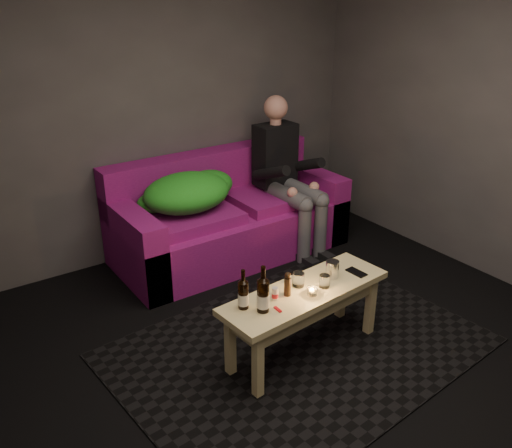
% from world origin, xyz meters
% --- Properties ---
extents(floor, '(4.50, 4.50, 0.00)m').
position_xyz_m(floor, '(0.00, 0.00, 0.00)').
color(floor, black).
rests_on(floor, ground).
extents(room, '(4.50, 4.50, 4.50)m').
position_xyz_m(room, '(0.00, 0.47, 1.64)').
color(room, silver).
rests_on(room, ground).
extents(rug, '(2.55, 1.94, 0.01)m').
position_xyz_m(rug, '(-0.01, 0.27, 0.01)').
color(rug, black).
rests_on(rug, floor).
extents(sofa, '(2.09, 0.94, 0.90)m').
position_xyz_m(sofa, '(0.39, 1.82, 0.33)').
color(sofa, '#83116E').
rests_on(sofa, floor).
extents(green_blanket, '(0.92, 0.63, 0.31)m').
position_xyz_m(green_blanket, '(0.00, 1.81, 0.68)').
color(green_blanket, green).
rests_on(green_blanket, sofa).
extents(person, '(0.38, 0.87, 1.40)m').
position_xyz_m(person, '(0.93, 1.65, 0.72)').
color(person, black).
rests_on(person, sofa).
extents(coffee_table, '(1.23, 0.48, 0.49)m').
position_xyz_m(coffee_table, '(-0.01, 0.22, 0.41)').
color(coffee_table, '#D9C77F').
rests_on(coffee_table, rug).
extents(beer_bottle_a, '(0.07, 0.07, 0.26)m').
position_xyz_m(beer_bottle_a, '(-0.47, 0.27, 0.59)').
color(beer_bottle_a, black).
rests_on(beer_bottle_a, coffee_table).
extents(beer_bottle_b, '(0.08, 0.08, 0.30)m').
position_xyz_m(beer_bottle_b, '(-0.39, 0.17, 0.61)').
color(beer_bottle_b, black).
rests_on(beer_bottle_b, coffee_table).
extents(salt_shaker, '(0.04, 0.04, 0.08)m').
position_xyz_m(salt_shaker, '(-0.25, 0.23, 0.54)').
color(salt_shaker, silver).
rests_on(salt_shaker, coffee_table).
extents(pepper_mill, '(0.06, 0.06, 0.12)m').
position_xyz_m(pepper_mill, '(-0.16, 0.23, 0.56)').
color(pepper_mill, black).
rests_on(pepper_mill, coffee_table).
extents(tumbler_back, '(0.10, 0.10, 0.09)m').
position_xyz_m(tumbler_back, '(-0.02, 0.28, 0.54)').
color(tumbler_back, white).
rests_on(tumbler_back, coffee_table).
extents(tealight, '(0.07, 0.07, 0.05)m').
position_xyz_m(tealight, '(-0.02, 0.14, 0.52)').
color(tealight, white).
rests_on(tealight, coffee_table).
extents(tumbler_front, '(0.08, 0.08, 0.09)m').
position_xyz_m(tumbler_front, '(0.10, 0.17, 0.54)').
color(tumbler_front, white).
rests_on(tumbler_front, coffee_table).
extents(steel_cup, '(0.10, 0.10, 0.12)m').
position_xyz_m(steel_cup, '(0.23, 0.24, 0.55)').
color(steel_cup, silver).
rests_on(steel_cup, coffee_table).
extents(smartphone, '(0.08, 0.15, 0.01)m').
position_xyz_m(smartphone, '(0.41, 0.19, 0.50)').
color(smartphone, black).
rests_on(smartphone, coffee_table).
extents(red_lighter, '(0.02, 0.07, 0.01)m').
position_xyz_m(red_lighter, '(-0.31, 0.13, 0.50)').
color(red_lighter, red).
rests_on(red_lighter, coffee_table).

